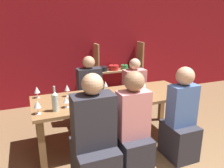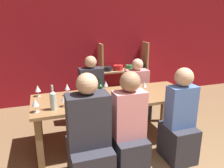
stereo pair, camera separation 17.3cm
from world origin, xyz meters
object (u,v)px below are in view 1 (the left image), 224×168
object	(u,v)px
wine_glass_empty_b	(124,95)
person_far_a	(90,99)
person_far_b	(134,95)
wine_glass_empty_c	(144,84)
dining_table	(115,101)
person_near_c	(180,124)
mixing_bowl	(89,101)
wine_glass_red_d	(89,86)
wine_bottle_green	(102,92)
wine_glass_red_b	(37,105)
shelf_unit	(119,79)
wine_glass_red_a	(105,84)
wine_glass_red_e	(37,90)
person_near_b	(133,137)
wine_glass_white_a	(92,87)
cell_phone	(117,101)
wine_glass_red_c	(66,100)
wine_bottle_dark	(55,101)
person_near_a	(94,146)
wine_glass_empty_a	(67,88)

from	to	relation	value
wine_glass_empty_b	person_far_a	distance (m)	1.17
person_far_b	wine_glass_empty_c	bearing A→B (deg)	74.15
dining_table	person_near_c	xyz separation A→B (m)	(0.65, -0.69, -0.17)
mixing_bowl	wine_glass_red_d	size ratio (longest dim) A/B	1.62
wine_bottle_green	wine_glass_red_b	world-z (taller)	wine_bottle_green
shelf_unit	wine_glass_red_a	size ratio (longest dim) A/B	7.52
wine_glass_red_d	wine_glass_red_e	world-z (taller)	wine_glass_red_e
person_far_a	person_near_b	distance (m)	1.48
wine_glass_white_a	dining_table	bearing A→B (deg)	-24.11
shelf_unit	wine_glass_red_a	bearing A→B (deg)	-120.19
mixing_bowl	dining_table	bearing A→B (deg)	26.95
mixing_bowl	cell_phone	world-z (taller)	mixing_bowl
wine_glass_red_a	wine_glass_red_c	bearing A→B (deg)	-150.15
mixing_bowl	cell_phone	distance (m)	0.38
wine_glass_red_b	wine_glass_red_d	xyz separation A→B (m)	(0.76, 0.48, -0.00)
mixing_bowl	wine_glass_empty_b	xyz separation A→B (m)	(0.43, -0.13, 0.06)
shelf_unit	cell_phone	bearing A→B (deg)	-114.48
wine_bottle_dark	wine_glass_empty_c	world-z (taller)	wine_bottle_dark
shelf_unit	wine_bottle_green	xyz separation A→B (m)	(-1.09, -1.90, 0.40)
wine_bottle_green	person_far_a	world-z (taller)	person_far_a
wine_bottle_dark	wine_glass_red_d	bearing A→B (deg)	40.50
dining_table	person_near_b	distance (m)	0.77
wine_glass_white_a	cell_phone	bearing A→B (deg)	-57.72
dining_table	wine_glass_red_a	size ratio (longest dim) A/B	13.46
wine_bottle_dark	person_far_b	distance (m)	1.89
wine_glass_red_a	mixing_bowl	bearing A→B (deg)	-131.71
wine_glass_empty_b	wine_glass_red_c	distance (m)	0.73
wine_glass_red_b	person_far_a	bearing A→B (deg)	47.25
person_near_a	wine_glass_empty_c	bearing A→B (deg)	37.30
wine_glass_empty_a	wine_glass_empty_b	bearing A→B (deg)	-43.35
wine_glass_red_a	wine_glass_red_c	world-z (taller)	wine_glass_red_a
wine_bottle_green	wine_glass_red_d	distance (m)	0.39
dining_table	wine_glass_red_b	world-z (taller)	wine_glass_red_b
wine_bottle_green	cell_phone	bearing A→B (deg)	-25.86
wine_bottle_green	wine_glass_red_a	world-z (taller)	wine_bottle_green
person_near_b	wine_glass_red_d	bearing A→B (deg)	103.51
wine_glass_red_a	person_far_b	xyz separation A→B (m)	(0.76, 0.52, -0.45)
wine_bottle_dark	wine_glass_empty_c	distance (m)	1.41
mixing_bowl	wine_glass_red_d	xyz separation A→B (m)	(0.13, 0.46, 0.05)
wine_bottle_green	wine_glass_red_c	world-z (taller)	wine_bottle_green
wine_glass_white_a	wine_glass_empty_a	bearing A→B (deg)	165.03
wine_bottle_green	person_far_b	xyz separation A→B (m)	(0.95, 0.87, -0.46)
wine_bottle_green	wine_glass_red_c	size ratio (longest dim) A/B	2.45
wine_glass_red_a	person_near_b	bearing A→B (deg)	-91.04
wine_glass_empty_b	wine_glass_red_b	distance (m)	1.06
wine_glass_red_b	wine_glass_red_d	distance (m)	0.90
wine_glass_red_c	shelf_unit	bearing A→B (deg)	50.96
dining_table	person_near_a	distance (m)	0.96
cell_phone	person_far_a	xyz separation A→B (m)	(-0.10, 0.97, -0.29)
mixing_bowl	person_near_c	bearing A→B (deg)	-23.08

